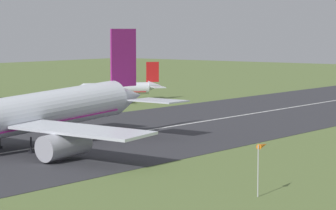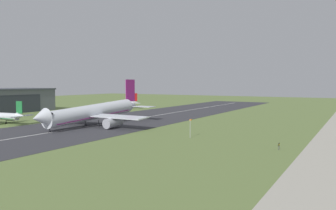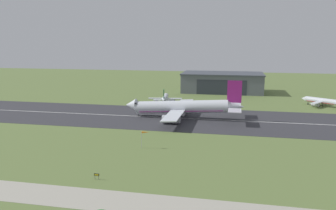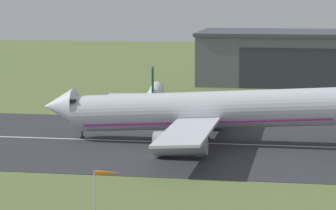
{
  "view_description": "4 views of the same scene",
  "coord_description": "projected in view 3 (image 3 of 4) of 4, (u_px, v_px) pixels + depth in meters",
  "views": [
    {
      "loc": [
        -87.2,
        13.61,
        18.56
      ],
      "look_at": [
        -2.84,
        78.93,
        8.38
      ],
      "focal_mm": 85.0,
      "sensor_mm": 36.0,
      "label": 1
    },
    {
      "loc": [
        -102.86,
        13.61,
        17.21
      ],
      "look_at": [
        -2.69,
        72.62,
        9.24
      ],
      "focal_mm": 35.0,
      "sensor_mm": 36.0,
      "label": 2
    },
    {
      "loc": [
        17.58,
        -45.0,
        36.01
      ],
      "look_at": [
        -9.3,
        90.12,
        9.23
      ],
      "focal_mm": 35.0,
      "sensor_mm": 36.0,
      "label": 3
    },
    {
      "loc": [
        9.04,
        -20.37,
        24.69
      ],
      "look_at": [
        -9.13,
        86.1,
        9.01
      ],
      "focal_mm": 85.0,
      "sensor_mm": 36.0,
      "label": 4
    }
  ],
  "objects": [
    {
      "name": "airplane_parked_west",
      "position": [
        165.0,
        98.0,
        193.19
      ],
      "size": [
        19.95,
        23.47,
        9.75
      ],
      "color": "silver",
      "rests_on": "ground_plane"
    },
    {
      "name": "runway_strip",
      "position": [
        193.0,
        119.0,
        154.98
      ],
      "size": [
        366.4,
        49.12,
        0.06
      ],
      "primitive_type": "cube",
      "color": "#333338",
      "rests_on": "ground_plane"
    },
    {
      "name": "airplane_landing",
      "position": [
        182.0,
        107.0,
        155.36
      ],
      "size": [
        57.24,
        51.63,
        18.65
      ],
      "color": "silver",
      "rests_on": "ground_plane"
    },
    {
      "name": "airplane_parked_centre",
      "position": [
        322.0,
        101.0,
        184.35
      ],
      "size": [
        23.3,
        21.54,
        10.04
      ],
      "color": "silver",
      "rests_on": "ground_plane"
    },
    {
      "name": "runway_centreline",
      "position": [
        193.0,
        119.0,
        154.98
      ],
      "size": [
        329.76,
        0.7,
        0.01
      ],
      "primitive_type": "cube",
      "color": "silver",
      "rests_on": "runway_strip"
    },
    {
      "name": "hangar_building",
      "position": [
        222.0,
        82.0,
        237.5
      ],
      "size": [
        57.57,
        31.08,
        13.77
      ],
      "color": "slate",
      "rests_on": "ground_plane"
    },
    {
      "name": "windsock_pole",
      "position": [
        145.0,
        133.0,
        111.62
      ],
      "size": [
        2.82,
        1.07,
        5.9
      ],
      "color": "#B7B7BC",
      "rests_on": "ground_plane"
    },
    {
      "name": "runway_sign",
      "position": [
        97.0,
        175.0,
        86.6
      ],
      "size": [
        1.45,
        0.14,
        1.67
      ],
      "color": "#4C4C51",
      "rests_on": "ground_plane"
    },
    {
      "name": "ground_plane",
      "position": [
        174.0,
        156.0,
        104.27
      ],
      "size": [
        606.4,
        606.4,
        0.0
      ],
      "primitive_type": "plane",
      "color": "olive"
    },
    {
      "name": "taxiway_road",
      "position": [
        148.0,
        205.0,
        73.45
      ],
      "size": [
        274.8,
        10.11,
        0.05
      ],
      "primitive_type": "cube",
      "color": "#A8A393",
      "rests_on": "ground_plane"
    }
  ]
}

